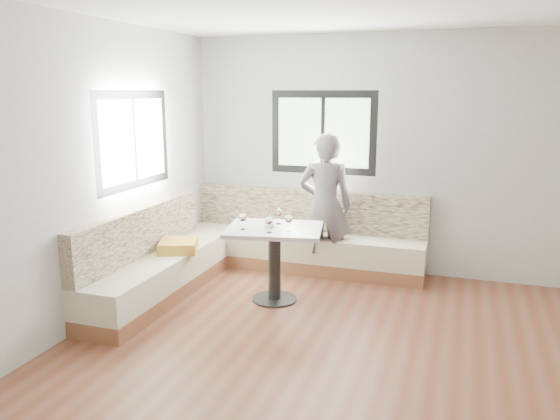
% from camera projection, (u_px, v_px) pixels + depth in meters
% --- Properties ---
extents(room, '(5.01, 5.01, 2.81)m').
position_uv_depth(room, '(349.00, 190.00, 4.12)').
color(room, brown).
rests_on(room, ground).
extents(banquette, '(2.90, 2.80, 0.95)m').
position_uv_depth(banquette, '(244.00, 252.00, 6.26)').
color(banquette, brown).
rests_on(banquette, ground).
extents(table, '(1.08, 0.91, 0.78)m').
position_uv_depth(table, '(274.00, 246.00, 5.59)').
color(table, black).
rests_on(table, ground).
extents(person, '(0.69, 0.54, 1.69)m').
position_uv_depth(person, '(325.00, 206.00, 6.31)').
color(person, slate).
rests_on(person, ground).
extents(olive_ramekin, '(0.11, 0.11, 0.04)m').
position_uv_depth(olive_ramekin, '(269.00, 225.00, 5.55)').
color(olive_ramekin, white).
rests_on(olive_ramekin, table).
extents(wine_glass_a, '(0.08, 0.08, 0.18)m').
position_uv_depth(wine_glass_a, '(243.00, 218.00, 5.44)').
color(wine_glass_a, white).
rests_on(wine_glass_a, table).
extents(wine_glass_b, '(0.08, 0.08, 0.18)m').
position_uv_depth(wine_glass_b, '(269.00, 221.00, 5.32)').
color(wine_glass_b, white).
rests_on(wine_glass_b, table).
extents(wine_glass_c, '(0.08, 0.08, 0.18)m').
position_uv_depth(wine_glass_c, '(289.00, 219.00, 5.38)').
color(wine_glass_c, white).
rests_on(wine_glass_c, table).
extents(wine_glass_d, '(0.08, 0.08, 0.18)m').
position_uv_depth(wine_glass_d, '(279.00, 213.00, 5.66)').
color(wine_glass_d, white).
rests_on(wine_glass_d, table).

